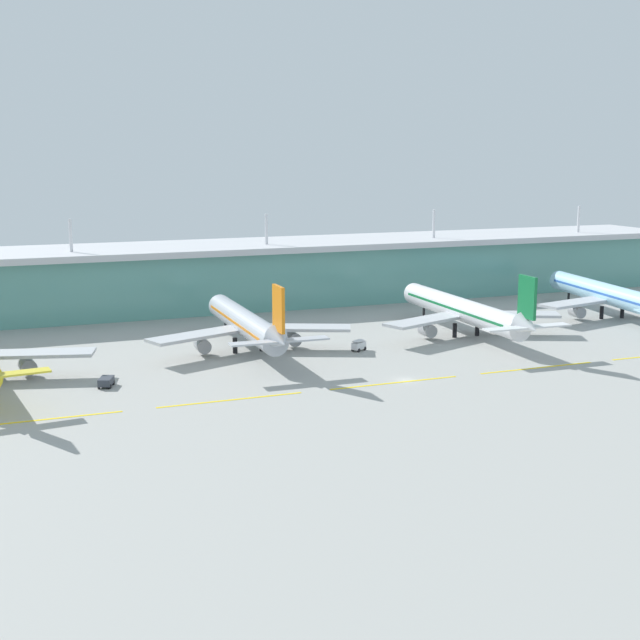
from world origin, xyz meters
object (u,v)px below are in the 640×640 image
Objects in this scene: airliner_near_middle at (246,324)px; airliner_farthest at (610,295)px; pushback_tug at (106,381)px; baggage_cart at (359,346)px; airliner_far_middle at (464,310)px.

airliner_near_middle and airliner_farthest have the same top height.
pushback_tug is at bearing -170.50° from airliner_farthest.
airliner_near_middle is at bearing 158.62° from baggage_cart.
airliner_farthest is (106.84, 3.28, 0.01)m from airliner_near_middle.
airliner_near_middle is 14.75× the size of baggage_cart.
airliner_far_middle reaches higher than baggage_cart.
airliner_farthest is 83.60m from baggage_cart.
airliner_near_middle is 0.89× the size of airliner_farthest.
airliner_far_middle is at bearing 11.44° from baggage_cart.
baggage_cart is (-31.65, -6.40, -5.19)m from airliner_far_middle.
baggage_cart is 0.81× the size of pushback_tug.
airliner_far_middle is 16.25× the size of baggage_cart.
airliner_farthest is 13.43× the size of pushback_tug.
airliner_far_middle is at bearing 10.77° from pushback_tug.
airliner_far_middle is 32.70m from baggage_cart.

